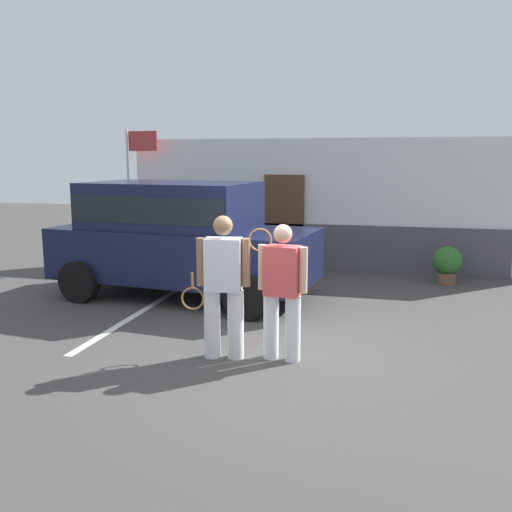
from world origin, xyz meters
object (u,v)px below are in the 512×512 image
parked_suv (179,234)px  tennis_player_woman (282,290)px  flag_pole (135,171)px  tennis_player_man (223,285)px  potted_plant_by_porch (447,263)px

parked_suv → tennis_player_woman: parked_suv is taller
flag_pole → tennis_player_man: bearing=-55.5°
tennis_player_man → potted_plant_by_porch: 5.94m
parked_suv → tennis_player_woman: (2.41, -2.69, -0.26)m
parked_suv → tennis_player_man: 3.28m
parked_suv → tennis_player_man: (1.69, -2.80, -0.22)m
parked_suv → tennis_player_woman: bearing=-41.7°
parked_suv → potted_plant_by_porch: size_ratio=6.42×
parked_suv → potted_plant_by_porch: parked_suv is taller
parked_suv → tennis_player_man: parked_suv is taller
tennis_player_man → potted_plant_by_porch: size_ratio=2.40×
potted_plant_by_porch → flag_pole: 7.19m
tennis_player_woman → flag_pole: (-4.60, 5.53, 1.27)m
tennis_player_woman → potted_plant_by_porch: (2.35, 4.95, -0.47)m
parked_suv → tennis_player_woman: 3.62m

